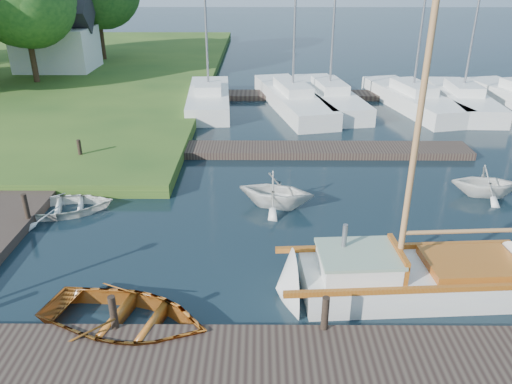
{
  "coord_description": "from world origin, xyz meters",
  "views": [
    {
      "loc": [
        0.09,
        -13.49,
        7.48
      ],
      "look_at": [
        0.0,
        0.0,
        1.2
      ],
      "focal_mm": 35.0,
      "sensor_mm": 36.0,
      "label": 1
    }
  ],
  "objects_px": {
    "marina_boat_2": "(329,95)",
    "marina_boat_3": "(412,98)",
    "dinghy": "(125,314)",
    "mooring_post_1": "(113,312)",
    "tender_a": "(64,204)",
    "mooring_post_2": "(325,313)",
    "tender_d": "(487,180)",
    "sailboat": "(411,280)",
    "marina_boat_0": "(209,97)",
    "mooring_post_4": "(26,206)",
    "marina_boat_1": "(292,98)",
    "marina_boat_4": "(462,98)",
    "house_c": "(55,39)",
    "tender_b": "(276,188)",
    "mooring_post_5": "(80,150)"
  },
  "relations": [
    {
      "from": "marina_boat_2",
      "to": "marina_boat_3",
      "type": "distance_m",
      "value": 4.56
    },
    {
      "from": "marina_boat_3",
      "to": "dinghy",
      "type": "bearing_deg",
      "value": 135.25
    },
    {
      "from": "mooring_post_1",
      "to": "tender_a",
      "type": "xyz_separation_m",
      "value": [
        -3.25,
        5.95,
        -0.38
      ]
    },
    {
      "from": "marina_boat_2",
      "to": "tender_a",
      "type": "bearing_deg",
      "value": 133.27
    },
    {
      "from": "mooring_post_2",
      "to": "tender_d",
      "type": "distance_m",
      "value": 9.79
    },
    {
      "from": "sailboat",
      "to": "marina_boat_2",
      "type": "xyz_separation_m",
      "value": [
        0.2,
        17.55,
        0.22
      ]
    },
    {
      "from": "dinghy",
      "to": "marina_boat_0",
      "type": "xyz_separation_m",
      "value": [
        0.14,
        18.6,
        0.17
      ]
    },
    {
      "from": "mooring_post_2",
      "to": "marina_boat_0",
      "type": "bearing_deg",
      "value": 102.6
    },
    {
      "from": "mooring_post_4",
      "to": "marina_boat_3",
      "type": "bearing_deg",
      "value": 41.61
    },
    {
      "from": "marina_boat_1",
      "to": "marina_boat_4",
      "type": "xyz_separation_m",
      "value": [
        9.37,
        -0.07,
        0.01
      ]
    },
    {
      "from": "mooring_post_4",
      "to": "house_c",
      "type": "xyz_separation_m",
      "value": [
        -7.0,
        22.0,
        1.88
      ]
    },
    {
      "from": "dinghy",
      "to": "tender_b",
      "type": "height_order",
      "value": "tender_b"
    },
    {
      "from": "tender_b",
      "to": "tender_d",
      "type": "relative_size",
      "value": 1.09
    },
    {
      "from": "house_c",
      "to": "dinghy",
      "type": "bearing_deg",
      "value": -67.36
    },
    {
      "from": "tender_d",
      "to": "marina_boat_0",
      "type": "height_order",
      "value": "marina_boat_0"
    },
    {
      "from": "mooring_post_4",
      "to": "marina_boat_3",
      "type": "height_order",
      "value": "marina_boat_3"
    },
    {
      "from": "mooring_post_2",
      "to": "house_c",
      "type": "bearing_deg",
      "value": 119.86
    },
    {
      "from": "mooring_post_5",
      "to": "tender_b",
      "type": "xyz_separation_m",
      "value": [
        7.65,
        -3.54,
        -0.04
      ]
    },
    {
      "from": "marina_boat_2",
      "to": "marina_boat_3",
      "type": "relative_size",
      "value": 0.99
    },
    {
      "from": "tender_a",
      "to": "tender_b",
      "type": "bearing_deg",
      "value": -100.31
    },
    {
      "from": "marina_boat_0",
      "to": "house_c",
      "type": "bearing_deg",
      "value": 50.36
    },
    {
      "from": "mooring_post_1",
      "to": "mooring_post_2",
      "type": "distance_m",
      "value": 4.5
    },
    {
      "from": "mooring_post_5",
      "to": "marina_boat_4",
      "type": "relative_size",
      "value": 0.08
    },
    {
      "from": "marina_boat_0",
      "to": "marina_boat_4",
      "type": "bearing_deg",
      "value": -94.55
    },
    {
      "from": "mooring_post_5",
      "to": "sailboat",
      "type": "height_order",
      "value": "sailboat"
    },
    {
      "from": "marina_boat_4",
      "to": "mooring_post_2",
      "type": "bearing_deg",
      "value": 154.97
    },
    {
      "from": "marina_boat_0",
      "to": "house_c",
      "type": "relative_size",
      "value": 2.01
    },
    {
      "from": "sailboat",
      "to": "marina_boat_4",
      "type": "distance_m",
      "value": 18.59
    },
    {
      "from": "tender_a",
      "to": "marina_boat_3",
      "type": "relative_size",
      "value": 0.28
    },
    {
      "from": "mooring_post_4",
      "to": "tender_a",
      "type": "bearing_deg",
      "value": 51.62
    },
    {
      "from": "marina_boat_4",
      "to": "tender_a",
      "type": "bearing_deg",
      "value": 128.69
    },
    {
      "from": "dinghy",
      "to": "marina_boat_3",
      "type": "distance_m",
      "value": 21.78
    },
    {
      "from": "sailboat",
      "to": "house_c",
      "type": "height_order",
      "value": "sailboat"
    },
    {
      "from": "sailboat",
      "to": "marina_boat_0",
      "type": "xyz_separation_m",
      "value": [
        -6.56,
        17.17,
        0.23
      ]
    },
    {
      "from": "tender_a",
      "to": "mooring_post_5",
      "type": "bearing_deg",
      "value": -4.03
    },
    {
      "from": "marina_boat_0",
      "to": "marina_boat_4",
      "type": "relative_size",
      "value": 1.08
    },
    {
      "from": "sailboat",
      "to": "marina_boat_3",
      "type": "distance_m",
      "value": 17.74
    },
    {
      "from": "mooring_post_5",
      "to": "tender_a",
      "type": "bearing_deg",
      "value": -79.5
    },
    {
      "from": "tender_d",
      "to": "marina_boat_4",
      "type": "height_order",
      "value": "marina_boat_4"
    },
    {
      "from": "mooring_post_4",
      "to": "tender_d",
      "type": "bearing_deg",
      "value": 8.91
    },
    {
      "from": "mooring_post_4",
      "to": "dinghy",
      "type": "bearing_deg",
      "value": -48.66
    },
    {
      "from": "dinghy",
      "to": "tender_d",
      "type": "bearing_deg",
      "value": -41.75
    },
    {
      "from": "sailboat",
      "to": "tender_d",
      "type": "xyz_separation_m",
      "value": [
        4.13,
        5.61,
        0.26
      ]
    },
    {
      "from": "dinghy",
      "to": "marina_boat_4",
      "type": "height_order",
      "value": "marina_boat_4"
    },
    {
      "from": "tender_a",
      "to": "marina_boat_3",
      "type": "distance_m",
      "value": 19.64
    },
    {
      "from": "tender_a",
      "to": "marina_boat_2",
      "type": "distance_m",
      "value": 16.84
    },
    {
      "from": "mooring_post_5",
      "to": "marina_boat_1",
      "type": "height_order",
      "value": "marina_boat_1"
    },
    {
      "from": "mooring_post_4",
      "to": "tender_a",
      "type": "distance_m",
      "value": 1.27
    },
    {
      "from": "sailboat",
      "to": "dinghy",
      "type": "bearing_deg",
      "value": -171.57
    },
    {
      "from": "marina_boat_2",
      "to": "marina_boat_4",
      "type": "distance_m",
      "value": 7.29
    }
  ]
}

